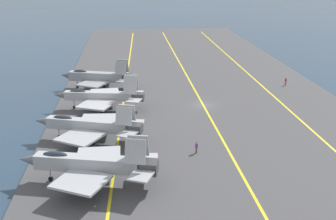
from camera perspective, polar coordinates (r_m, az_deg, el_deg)
name	(u,v)px	position (r m, az deg, el deg)	size (l,w,h in m)	color
ground_plane	(203,107)	(81.18, 4.77, 0.42)	(2000.00, 2000.00, 0.00)	#23384C
carrier_deck	(203,106)	(81.12, 4.77, 0.55)	(201.29, 55.93, 0.40)	#424244
deck_stripe_foul_line	(281,103)	(85.10, 15.03, 0.99)	(181.16, 0.36, 0.01)	yellow
deck_stripe_centerline	(203,105)	(81.06, 4.78, 0.69)	(181.16, 0.36, 0.01)	yellow
deck_stripe_edge_line	(123,107)	(79.81, -6.16, 0.34)	(181.16, 0.36, 0.01)	yellow
parked_jet_nearest	(90,164)	(52.25, -10.56, -7.14)	(12.85, 17.47, 6.57)	#9EA3A8
parked_jet_second	(90,125)	(64.48, -10.57, -2.02)	(13.39, 17.14, 6.13)	#9EA3A8
parked_jet_third	(101,96)	(78.47, -9.04, 1.89)	(13.46, 16.98, 6.61)	#A8AAAF
parked_jet_fourth	(98,77)	(91.83, -9.51, 4.47)	(12.65, 16.23, 6.59)	gray
crew_purple_vest	(196,147)	(60.35, 3.87, -4.98)	(0.27, 0.38, 1.77)	#4C473D
crew_red_vest	(286,81)	(97.33, 15.65, 3.80)	(0.46, 0.44, 1.79)	#4C473D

